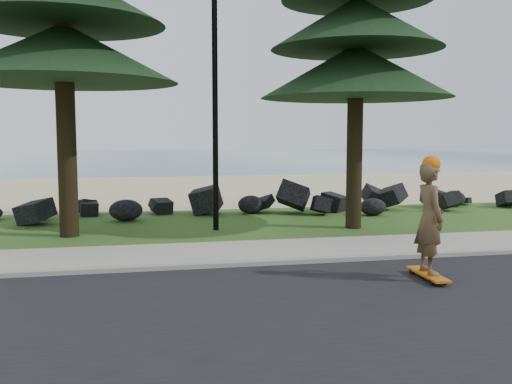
% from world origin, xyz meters
% --- Properties ---
extents(ground, '(160.00, 160.00, 0.00)m').
position_xyz_m(ground, '(0.00, 0.00, 0.00)').
color(ground, '#38581B').
rests_on(ground, ground).
extents(road, '(160.00, 7.00, 0.02)m').
position_xyz_m(road, '(0.00, -4.50, 0.01)').
color(road, black).
rests_on(road, ground).
extents(kerb, '(160.00, 0.20, 0.10)m').
position_xyz_m(kerb, '(0.00, -0.90, 0.05)').
color(kerb, gray).
rests_on(kerb, ground).
extents(sidewalk, '(160.00, 2.00, 0.08)m').
position_xyz_m(sidewalk, '(0.00, 0.20, 0.04)').
color(sidewalk, '#A19C86').
rests_on(sidewalk, ground).
extents(beach_sand, '(160.00, 15.00, 0.01)m').
position_xyz_m(beach_sand, '(0.00, 14.50, 0.01)').
color(beach_sand, '#CDC388').
rests_on(beach_sand, ground).
extents(ocean, '(160.00, 58.00, 0.01)m').
position_xyz_m(ocean, '(0.00, 51.00, 0.00)').
color(ocean, '#3A5B6E').
rests_on(ocean, ground).
extents(seawall_boulders, '(60.00, 2.40, 1.10)m').
position_xyz_m(seawall_boulders, '(0.00, 5.60, 0.00)').
color(seawall_boulders, black).
rests_on(seawall_boulders, ground).
extents(lamp_post, '(0.25, 0.14, 8.14)m').
position_xyz_m(lamp_post, '(0.00, 3.20, 4.13)').
color(lamp_post, black).
rests_on(lamp_post, ground).
extents(skateboarder, '(0.46, 1.10, 2.03)m').
position_xyz_m(skateboarder, '(2.73, -2.48, 1.02)').
color(skateboarder, '#C1590B').
rests_on(skateboarder, ground).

